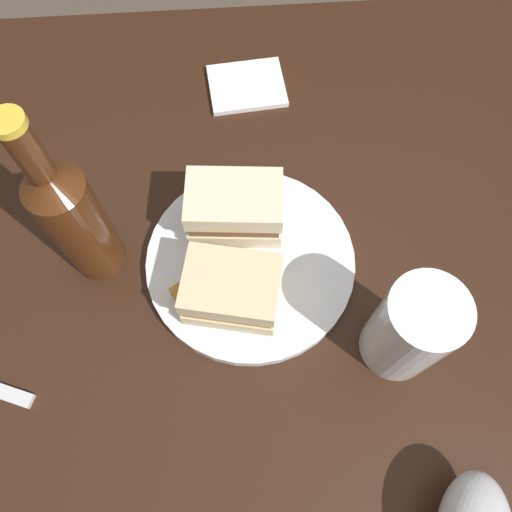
{
  "coord_description": "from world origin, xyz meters",
  "views": [
    {
      "loc": [
        -0.02,
        -0.24,
        1.33
      ],
      "look_at": [
        -0.01,
        0.0,
        0.77
      ],
      "focal_mm": 35.61,
      "sensor_mm": 36.0,
      "label": 1
    }
  ],
  "objects_px": {
    "sandwich_half_left": "(235,208)",
    "napkin": "(244,86)",
    "pint_glass": "(409,332)",
    "plate": "(251,262)",
    "sandwich_half_right": "(232,290)",
    "cider_bottle": "(74,218)"
  },
  "relations": [
    {
      "from": "sandwich_half_right",
      "to": "sandwich_half_left",
      "type": "bearing_deg",
      "value": 84.84
    },
    {
      "from": "plate",
      "to": "sandwich_half_right",
      "type": "relative_size",
      "value": 2.14
    },
    {
      "from": "pint_glass",
      "to": "cider_bottle",
      "type": "height_order",
      "value": "cider_bottle"
    },
    {
      "from": "sandwich_half_right",
      "to": "pint_glass",
      "type": "relative_size",
      "value": 0.85
    },
    {
      "from": "sandwich_half_left",
      "to": "napkin",
      "type": "bearing_deg",
      "value": 84.03
    },
    {
      "from": "pint_glass",
      "to": "napkin",
      "type": "distance_m",
      "value": 0.43
    },
    {
      "from": "sandwich_half_left",
      "to": "napkin",
      "type": "height_order",
      "value": "sandwich_half_left"
    },
    {
      "from": "napkin",
      "to": "pint_glass",
      "type": "bearing_deg",
      "value": -69.17
    },
    {
      "from": "sandwich_half_left",
      "to": "napkin",
      "type": "distance_m",
      "value": 0.24
    },
    {
      "from": "plate",
      "to": "napkin",
      "type": "xyz_separation_m",
      "value": [
        0.01,
        0.28,
        -0.0
      ]
    },
    {
      "from": "sandwich_half_left",
      "to": "cider_bottle",
      "type": "distance_m",
      "value": 0.18
    },
    {
      "from": "napkin",
      "to": "sandwich_half_right",
      "type": "bearing_deg",
      "value": -95.72
    },
    {
      "from": "sandwich_half_right",
      "to": "pint_glass",
      "type": "xyz_separation_m",
      "value": [
        0.19,
        -0.07,
        0.02
      ]
    },
    {
      "from": "plate",
      "to": "cider_bottle",
      "type": "distance_m",
      "value": 0.21
    },
    {
      "from": "plate",
      "to": "sandwich_half_left",
      "type": "distance_m",
      "value": 0.07
    },
    {
      "from": "plate",
      "to": "cider_bottle",
      "type": "relative_size",
      "value": 0.96
    },
    {
      "from": "sandwich_half_left",
      "to": "sandwich_half_right",
      "type": "height_order",
      "value": "sandwich_half_left"
    },
    {
      "from": "sandwich_half_left",
      "to": "sandwich_half_right",
      "type": "distance_m",
      "value": 0.1
    },
    {
      "from": "sandwich_half_left",
      "to": "cider_bottle",
      "type": "bearing_deg",
      "value": -170.08
    },
    {
      "from": "plate",
      "to": "pint_glass",
      "type": "height_order",
      "value": "pint_glass"
    },
    {
      "from": "cider_bottle",
      "to": "sandwich_half_right",
      "type": "bearing_deg",
      "value": -23.92
    },
    {
      "from": "sandwich_half_right",
      "to": "cider_bottle",
      "type": "bearing_deg",
      "value": 156.08
    }
  ]
}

